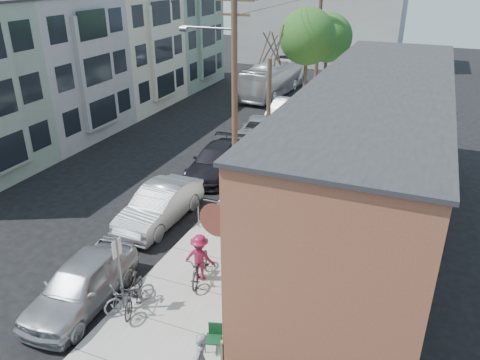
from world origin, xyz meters
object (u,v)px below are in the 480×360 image
at_px(sign_post, 119,267).
at_px(bus, 275,77).
at_px(car_3, 259,131).
at_px(parked_bike_a, 133,293).
at_px(car_0, 81,283).
at_px(parking_meter_far, 258,152).
at_px(car_2, 216,161).
at_px(cyclist, 200,257).
at_px(car_4, 284,109).
at_px(utility_pole_near, 233,91).
at_px(tree_bare, 268,115).
at_px(patron_green, 246,247).
at_px(patron_grey, 200,359).
at_px(parking_meter_near, 198,211).
at_px(patio_chair_a, 251,280).
at_px(car_1, 160,205).
at_px(tree_leafy_mid, 307,37).
at_px(patio_chair_b, 213,339).
at_px(parked_bike_b, 130,295).
at_px(tree_leafy_far, 328,38).

distance_m(sign_post, bus, 30.22).
distance_m(sign_post, car_3, 17.62).
bearing_deg(parked_bike_a, car_0, 172.86).
distance_m(parking_meter_far, car_2, 2.56).
xyz_separation_m(cyclist, car_4, (-3.19, 20.47, -0.32)).
height_order(parking_meter_far, utility_pole_near, utility_pole_near).
distance_m(utility_pole_near, tree_bare, 4.53).
distance_m(patron_green, car_4, 19.65).
bearing_deg(patron_grey, bus, 179.41).
distance_m(parking_meter_near, patron_green, 3.59).
bearing_deg(parking_meter_far, car_3, 109.23).
relative_size(patio_chair_a, car_1, 0.17).
bearing_deg(tree_bare, sign_post, -91.93).
bearing_deg(parking_meter_near, tree_leafy_mid, 87.93).
xyz_separation_m(utility_pole_near, car_0, (-1.59, -9.61, -4.56)).
xyz_separation_m(utility_pole_near, car_4, (-1.59, 13.50, -4.67)).
relative_size(sign_post, cyclist, 1.53).
relative_size(sign_post, parked_bike_a, 1.40).
relative_size(utility_pole_near, tree_bare, 1.64).
relative_size(cyclist, car_1, 0.35).
bearing_deg(patio_chair_b, tree_leafy_mid, 81.49).
xyz_separation_m(parking_meter_near, cyclist, (1.74, -3.28, 0.08)).
xyz_separation_m(utility_pole_near, patio_chair_a, (3.56, -6.91, -4.82)).
bearing_deg(patron_green, car_0, -72.31).
bearing_deg(parking_meter_far, parked_bike_a, -88.23).
bearing_deg(parked_bike_a, cyclist, 42.68).
distance_m(tree_bare, bus, 17.33).
bearing_deg(car_1, parked_bike_b, -67.46).
xyz_separation_m(utility_pole_near, car_2, (-1.99, 2.16, -4.61)).
height_order(tree_leafy_far, car_2, tree_leafy_far).
bearing_deg(tree_bare, patron_green, -75.54).
bearing_deg(parked_bike_b, car_0, -140.38).
bearing_deg(parking_meter_far, car_1, -104.29).
bearing_deg(parked_bike_a, tree_leafy_far, 72.39).
bearing_deg(sign_post, utility_pole_near, 89.76).
height_order(tree_bare, tree_leafy_far, tree_leafy_far).
bearing_deg(patio_chair_b, patron_grey, -98.10).
bearing_deg(patron_green, car_1, -135.47).
bearing_deg(patio_chair_b, car_4, 85.53).
relative_size(sign_post, bus, 0.26).
xyz_separation_m(utility_pole_near, car_1, (-2.08, -3.68, -4.55)).
bearing_deg(car_2, utility_pole_near, -51.75).
height_order(patron_grey, parked_bike_b, patron_grey).
xyz_separation_m(parking_meter_far, utility_pole_near, (0.14, -3.92, 4.43)).
height_order(patio_chair_a, patio_chair_b, same).
height_order(parking_meter_near, parked_bike_b, parking_meter_near).
bearing_deg(car_3, car_4, 85.31).
bearing_deg(patron_green, parked_bike_b, -60.98).
bearing_deg(car_0, parked_bike_b, 6.48).
height_order(utility_pole_near, bus, utility_pole_near).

